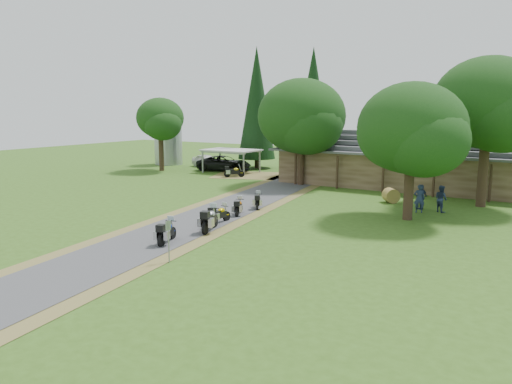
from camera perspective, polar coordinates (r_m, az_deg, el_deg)
The scene contains 24 objects.
ground at distance 28.12m, azimuth -10.17°, elevation -4.66°, with size 120.00×120.00×0.00m, color #345618.
driveway at distance 31.42m, azimuth -6.00°, elevation -3.05°, with size 46.00×46.00×0.00m, color #454648.
lodge at distance 46.14m, azimuth 16.05°, elevation 3.75°, with size 21.40×9.40×4.90m, color brown, non-canonical shape.
silo at distance 62.08m, azimuth -10.02°, elevation 6.27°, with size 3.35×3.35×6.81m, color gray.
carport at distance 53.41m, azimuth -2.85°, elevation 3.56°, with size 5.73×3.82×2.48m, color beige, non-canonical shape.
car_white_sedan at distance 58.54m, azimuth -5.71°, elevation 3.76°, with size 5.66×2.39×1.89m, color white.
car_dark_suv at distance 55.06m, azimuth -3.66°, elevation 3.72°, with size 6.44×2.74×2.47m, color black.
motorcycle_row_a at distance 25.96m, azimuth -10.15°, elevation -4.38°, with size 1.88×0.61×1.29m, color navy, non-canonical shape.
motorcycle_row_b at distance 28.14m, azimuth -5.28°, elevation -3.00°, with size 2.14×0.70×1.46m, color #A3A4AA, non-canonical shape.
motorcycle_row_c at distance 29.98m, azimuth -4.20°, elevation -2.47°, with size 1.75×0.57×1.20m, color #C7A400, non-canonical shape.
motorcycle_row_d at distance 32.26m, azimuth -2.00°, elevation -1.62°, with size 1.69×0.55×1.16m, color #DA6609, non-canonical shape.
motorcycle_row_e at distance 34.39m, azimuth 0.21°, elevation -0.93°, with size 1.66×0.54×1.14m, color black, non-canonical shape.
motorcycle_carport_a at distance 49.89m, azimuth -2.51°, elevation 2.41°, with size 1.81×0.59×1.24m, color gold, non-canonical shape.
person_a at distance 34.56m, azimuth 18.17°, elevation -0.45°, with size 0.63×0.45×2.21m, color navy.
person_b at distance 35.24m, azimuth 20.40°, elevation -0.47°, with size 0.60×0.43×2.12m, color navy.
person_c at distance 35.76m, azimuth 18.42°, elevation -0.31°, with size 0.57×0.41×2.01m, color navy.
hay_bale at distance 37.76m, azimuth 15.17°, elevation -0.39°, with size 1.05×1.05×0.96m, color olive.
sign_post at distance 22.63m, azimuth -9.95°, elevation -5.61°, with size 0.35×0.06×1.94m, color gray, non-canonical shape.
oak_lodge_left at distance 44.62m, azimuth 5.22°, elevation 7.11°, with size 7.78×7.78×9.90m, color black, non-canonical shape.
oak_lodge_right at distance 37.91m, azimuth 24.86°, elevation 7.13°, with size 7.42×7.42×11.60m, color black, non-canonical shape.
oak_driveway at distance 31.77m, azimuth 17.29°, elevation 5.02°, with size 6.55×6.55×9.11m, color black, non-canonical shape.
oak_silo at distance 55.77m, azimuth -10.86°, elevation 7.17°, with size 5.14×5.14×9.32m, color black, non-canonical shape.
cedar_near at distance 52.47m, azimuth 6.49°, elevation 9.16°, with size 4.27×4.27×13.01m, color black.
cedar_far at distance 57.13m, azimuth 0.08°, elevation 9.57°, with size 4.25×4.25×13.66m, color black.
Camera 1 is at (18.25, -20.26, 6.85)m, focal length 35.00 mm.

